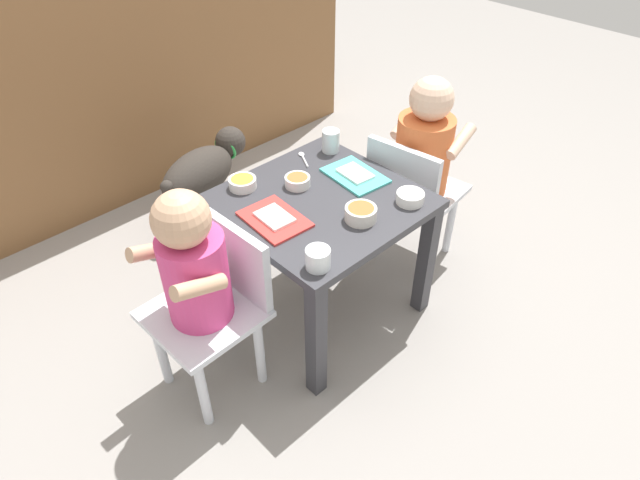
{
  "coord_description": "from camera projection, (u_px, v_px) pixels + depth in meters",
  "views": [
    {
      "loc": [
        -0.93,
        -0.97,
        1.39
      ],
      "look_at": [
        0.0,
        0.0,
        0.29
      ],
      "focal_mm": 31.11,
      "sensor_mm": 36.0,
      "label": 1
    }
  ],
  "objects": [
    {
      "name": "water_cup_left",
      "position": [
        331.0,
        142.0,
        1.84
      ],
      "size": [
        0.06,
        0.06,
        0.07
      ],
      "color": "white",
      "rests_on": "dining_table"
    },
    {
      "name": "cereal_bowl_right_side",
      "position": [
        361.0,
        213.0,
        1.55
      ],
      "size": [
        0.09,
        0.09,
        0.04
      ],
      "color": "silver",
      "rests_on": "dining_table"
    },
    {
      "name": "seated_child_left",
      "position": [
        199.0,
        273.0,
        1.41
      ],
      "size": [
        0.29,
        0.29,
        0.68
      ],
      "color": "silver",
      "rests_on": "ground"
    },
    {
      "name": "food_tray_left",
      "position": [
        275.0,
        219.0,
        1.55
      ],
      "size": [
        0.15,
        0.2,
        0.02
      ],
      "color": "red",
      "rests_on": "dining_table"
    },
    {
      "name": "veggie_bowl_far",
      "position": [
        298.0,
        181.0,
        1.68
      ],
      "size": [
        0.08,
        0.08,
        0.03
      ],
      "color": "white",
      "rests_on": "dining_table"
    },
    {
      "name": "cereal_bowl_left_side",
      "position": [
        243.0,
        183.0,
        1.67
      ],
      "size": [
        0.08,
        0.08,
        0.03
      ],
      "color": "white",
      "rests_on": "dining_table"
    },
    {
      "name": "kitchen_cabinet_back",
      "position": [
        121.0,
        74.0,
        2.28
      ],
      "size": [
        2.15,
        0.35,
        0.95
      ],
      "primitive_type": "cube",
      "color": "brown",
      "rests_on": "ground"
    },
    {
      "name": "food_tray_right",
      "position": [
        355.0,
        175.0,
        1.73
      ],
      "size": [
        0.15,
        0.21,
        0.02
      ],
      "color": "#4CC6BC",
      "rests_on": "dining_table"
    },
    {
      "name": "seated_child_right",
      "position": [
        422.0,
        154.0,
        1.86
      ],
      "size": [
        0.31,
        0.31,
        0.7
      ],
      "color": "silver",
      "rests_on": "ground"
    },
    {
      "name": "water_cup_right",
      "position": [
        318.0,
        259.0,
        1.39
      ],
      "size": [
        0.06,
        0.06,
        0.06
      ],
      "color": "white",
      "rests_on": "dining_table"
    },
    {
      "name": "veggie_bowl_near",
      "position": [
        410.0,
        197.0,
        1.61
      ],
      "size": [
        0.08,
        0.08,
        0.03
      ],
      "color": "white",
      "rests_on": "dining_table"
    },
    {
      "name": "dining_table",
      "position": [
        320.0,
        221.0,
        1.69
      ],
      "size": [
        0.55,
        0.54,
        0.45
      ],
      "color": "#333338",
      "rests_on": "ground"
    },
    {
      "name": "dog",
      "position": [
        204.0,
        171.0,
        2.19
      ],
      "size": [
        0.46,
        0.27,
        0.32
      ],
      "color": "#332D28",
      "rests_on": "ground"
    },
    {
      "name": "spoon_by_left_tray",
      "position": [
        303.0,
        158.0,
        1.82
      ],
      "size": [
        0.06,
        0.09,
        0.01
      ],
      "color": "silver",
      "rests_on": "dining_table"
    },
    {
      "name": "ground_plane",
      "position": [
        320.0,
        305.0,
        1.92
      ],
      "size": [
        7.0,
        7.0,
        0.0
      ],
      "primitive_type": "plane",
      "color": "gray"
    }
  ]
}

